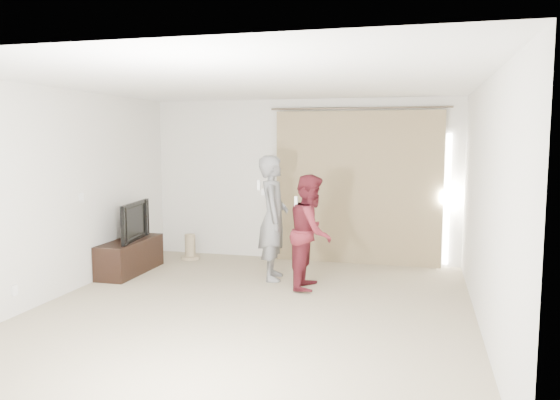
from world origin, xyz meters
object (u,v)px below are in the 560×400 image
(tv_console, at_px, (130,256))
(tv, at_px, (129,221))
(person_man, at_px, (273,218))
(person_woman, at_px, (311,232))

(tv_console, distance_m, tv, 0.53)
(tv_console, xyz_separation_m, person_man, (2.14, 0.18, 0.63))
(tv_console, bearing_deg, person_man, 4.92)
(person_man, height_order, person_woman, person_man)
(tv, relative_size, person_man, 0.56)
(tv_console, relative_size, person_man, 0.73)
(tv, distance_m, person_man, 2.15)
(person_man, xyz_separation_m, person_woman, (0.60, -0.32, -0.12))
(tv_console, height_order, person_man, person_man)
(tv_console, bearing_deg, tv, 0.00)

